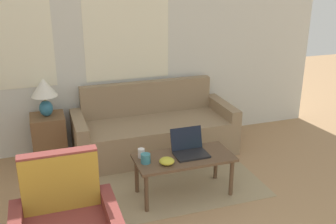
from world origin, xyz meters
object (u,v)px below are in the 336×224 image
object	(u,v)px
couch	(154,132)
cup_yellow	(141,153)
snack_bowl	(167,161)
cup_navy	(146,158)
coffee_table	(184,161)
table_lamp	(44,91)
laptop	(189,148)

from	to	relation	value
couch	cup_yellow	world-z (taller)	couch
couch	snack_bowl	xyz separation A→B (m)	(-0.23, -1.21, 0.20)
cup_navy	cup_yellow	xyz separation A→B (m)	(-0.01, 0.13, -0.00)
coffee_table	snack_bowl	size ratio (longest dim) A/B	6.71
table_lamp	cup_navy	bearing A→B (deg)	-54.69
laptop	cup_navy	distance (m)	0.50
coffee_table	snack_bowl	xyz separation A→B (m)	(-0.22, -0.10, 0.09)
coffee_table	cup_navy	bearing A→B (deg)	-179.07
couch	laptop	xyz separation A→B (m)	(0.07, -1.06, 0.22)
table_lamp	cup_yellow	xyz separation A→B (m)	(0.87, -1.11, -0.43)
snack_bowl	laptop	bearing A→B (deg)	26.74
cup_navy	snack_bowl	distance (m)	0.21
couch	laptop	world-z (taller)	couch
coffee_table	cup_yellow	bearing A→B (deg)	163.61
couch	coffee_table	size ratio (longest dim) A/B	1.99
table_lamp	snack_bowl	distance (m)	1.77
couch	coffee_table	world-z (taller)	couch
coffee_table	snack_bowl	bearing A→B (deg)	-156.04
cup_navy	cup_yellow	world-z (taller)	same
table_lamp	cup_yellow	bearing A→B (deg)	-51.91
table_lamp	laptop	bearing A→B (deg)	-40.70
coffee_table	cup_yellow	xyz separation A→B (m)	(-0.42, 0.12, 0.10)
couch	table_lamp	bearing A→B (deg)	174.73
cup_yellow	snack_bowl	xyz separation A→B (m)	(0.20, -0.22, -0.02)
couch	laptop	bearing A→B (deg)	-85.97
cup_yellow	cup_navy	bearing A→B (deg)	-85.97
table_lamp	coffee_table	world-z (taller)	table_lamp
laptop	coffee_table	bearing A→B (deg)	-146.26
couch	table_lamp	distance (m)	1.45
couch	laptop	distance (m)	1.09
table_lamp	snack_bowl	bearing A→B (deg)	-51.19
couch	cup_navy	xyz separation A→B (m)	(-0.42, -1.12, 0.22)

